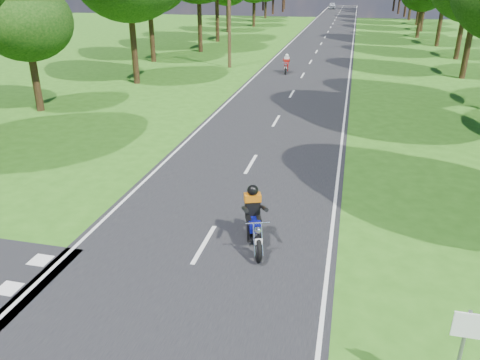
# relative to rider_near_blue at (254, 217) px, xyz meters

# --- Properties ---
(ground) EXTENTS (160.00, 160.00, 0.00)m
(ground) POSITION_rel_rider_near_blue_xyz_m (-1.28, -2.32, -0.84)
(ground) COLOR #2B5F15
(ground) RESTS_ON ground
(main_road) EXTENTS (7.00, 140.00, 0.02)m
(main_road) POSITION_rel_rider_near_blue_xyz_m (-1.28, 47.68, -0.83)
(main_road) COLOR black
(main_road) RESTS_ON ground
(road_markings) EXTENTS (7.40, 140.00, 0.01)m
(road_markings) POSITION_rel_rider_near_blue_xyz_m (-1.42, 45.81, -0.82)
(road_markings) COLOR silver
(road_markings) RESTS_ON main_road
(telegraph_pole) EXTENTS (1.20, 0.26, 8.00)m
(telegraph_pole) POSITION_rel_rider_near_blue_xyz_m (-7.28, 25.68, 3.23)
(telegraph_pole) COLOR #382616
(telegraph_pole) RESTS_ON ground
(road_sign) EXTENTS (0.45, 0.07, 2.00)m
(road_sign) POSITION_rel_rider_near_blue_xyz_m (4.22, -4.33, 0.50)
(road_sign) COLOR slate
(road_sign) RESTS_ON ground
(rider_near_blue) EXTENTS (1.29, 2.08, 1.64)m
(rider_near_blue) POSITION_rel_rider_near_blue_xyz_m (0.00, 0.00, 0.00)
(rider_near_blue) COLOR #0C118C
(rider_near_blue) RESTS_ON main_road
(rider_far_red) EXTENTS (0.65, 1.68, 1.37)m
(rider_far_red) POSITION_rel_rider_near_blue_xyz_m (-2.59, 24.32, -0.13)
(rider_far_red) COLOR #9B0E0B
(rider_far_red) RESTS_ON main_road
(distant_car) EXTENTS (1.87, 4.10, 1.37)m
(distant_car) POSITION_rel_rider_near_blue_xyz_m (-3.35, 101.59, -0.14)
(distant_car) COLOR silver
(distant_car) RESTS_ON main_road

